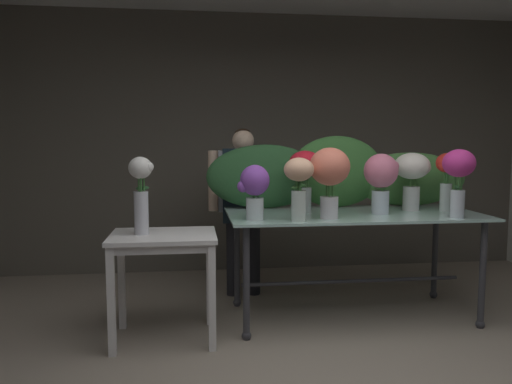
{
  "coord_description": "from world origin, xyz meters",
  "views": [
    {
      "loc": [
        -0.82,
        -2.33,
        1.43
      ],
      "look_at": [
        -0.35,
        1.31,
        1.06
      ],
      "focal_mm": 35.13,
      "sensor_mm": 36.0,
      "label": 1
    }
  ],
  "objects_px": {
    "vase_white_roses_tall": "(141,191)",
    "vase_coral_carnations": "(329,173)",
    "side_table_white": "(164,249)",
    "vase_ivory_roses": "(413,173)",
    "vase_peach_ranunculus": "(299,181)",
    "vase_crimson_dahlias": "(306,171)",
    "vase_violet_stock": "(254,188)",
    "vase_magenta_anemones": "(459,172)",
    "florist": "(243,193)",
    "display_table_glass": "(353,228)",
    "vase_scarlet_hydrangea": "(446,176)",
    "vase_rosy_lilies": "(381,177)"
  },
  "relations": [
    {
      "from": "display_table_glass",
      "to": "vase_ivory_roses",
      "type": "xyz_separation_m",
      "value": [
        0.52,
        0.06,
        0.43
      ]
    },
    {
      "from": "florist",
      "to": "vase_violet_stock",
      "type": "relative_size",
      "value": 3.84
    },
    {
      "from": "vase_magenta_anemones",
      "to": "vase_scarlet_hydrangea",
      "type": "bearing_deg",
      "value": 75.17
    },
    {
      "from": "side_table_white",
      "to": "vase_ivory_roses",
      "type": "xyz_separation_m",
      "value": [
        2.01,
        0.35,
        0.5
      ]
    },
    {
      "from": "display_table_glass",
      "to": "vase_scarlet_hydrangea",
      "type": "relative_size",
      "value": 4.21
    },
    {
      "from": "vase_rosy_lilies",
      "to": "vase_crimson_dahlias",
      "type": "bearing_deg",
      "value": 165.31
    },
    {
      "from": "vase_violet_stock",
      "to": "vase_scarlet_hydrangea",
      "type": "relative_size",
      "value": 0.84
    },
    {
      "from": "vase_white_roses_tall",
      "to": "vase_coral_carnations",
      "type": "bearing_deg",
      "value": 0.95
    },
    {
      "from": "side_table_white",
      "to": "vase_crimson_dahlias",
      "type": "bearing_deg",
      "value": 17.16
    },
    {
      "from": "florist",
      "to": "vase_rosy_lilies",
      "type": "distance_m",
      "value": 1.29
    },
    {
      "from": "vase_coral_carnations",
      "to": "vase_crimson_dahlias",
      "type": "bearing_deg",
      "value": 108.32
    },
    {
      "from": "vase_rosy_lilies",
      "to": "vase_peach_ranunculus",
      "type": "relative_size",
      "value": 1.04
    },
    {
      "from": "side_table_white",
      "to": "vase_coral_carnations",
      "type": "distance_m",
      "value": 1.33
    },
    {
      "from": "display_table_glass",
      "to": "side_table_white",
      "type": "distance_m",
      "value": 1.52
    },
    {
      "from": "vase_crimson_dahlias",
      "to": "vase_magenta_anemones",
      "type": "bearing_deg",
      "value": -21.7
    },
    {
      "from": "vase_violet_stock",
      "to": "vase_white_roses_tall",
      "type": "bearing_deg",
      "value": -178.03
    },
    {
      "from": "vase_crimson_dahlias",
      "to": "vase_white_roses_tall",
      "type": "bearing_deg",
      "value": -164.73
    },
    {
      "from": "vase_ivory_roses",
      "to": "vase_peach_ranunculus",
      "type": "distance_m",
      "value": 1.14
    },
    {
      "from": "vase_crimson_dahlias",
      "to": "florist",
      "type": "bearing_deg",
      "value": 124.57
    },
    {
      "from": "florist",
      "to": "vase_white_roses_tall",
      "type": "bearing_deg",
      "value": -129.99
    },
    {
      "from": "florist",
      "to": "vase_coral_carnations",
      "type": "distance_m",
      "value": 1.13
    },
    {
      "from": "vase_peach_ranunculus",
      "to": "vase_scarlet_hydrangea",
      "type": "bearing_deg",
      "value": 15.67
    },
    {
      "from": "vase_rosy_lilies",
      "to": "florist",
      "type": "bearing_deg",
      "value": 142.15
    },
    {
      "from": "vase_crimson_dahlias",
      "to": "vase_peach_ranunculus",
      "type": "height_order",
      "value": "vase_crimson_dahlias"
    },
    {
      "from": "side_table_white",
      "to": "vase_crimson_dahlias",
      "type": "relative_size",
      "value": 1.56
    },
    {
      "from": "side_table_white",
      "to": "vase_rosy_lilies",
      "type": "height_order",
      "value": "vase_rosy_lilies"
    },
    {
      "from": "vase_violet_stock",
      "to": "vase_crimson_dahlias",
      "type": "bearing_deg",
      "value": 34.94
    },
    {
      "from": "vase_peach_ranunculus",
      "to": "vase_coral_carnations",
      "type": "height_order",
      "value": "vase_coral_carnations"
    },
    {
      "from": "side_table_white",
      "to": "vase_peach_ranunculus",
      "type": "height_order",
      "value": "vase_peach_ranunculus"
    },
    {
      "from": "vase_magenta_anemones",
      "to": "vase_coral_carnations",
      "type": "xyz_separation_m",
      "value": [
        -0.96,
        0.1,
        -0.0
      ]
    },
    {
      "from": "side_table_white",
      "to": "florist",
      "type": "height_order",
      "value": "florist"
    },
    {
      "from": "vase_crimson_dahlias",
      "to": "vase_magenta_anemones",
      "type": "distance_m",
      "value": 1.15
    },
    {
      "from": "florist",
      "to": "vase_peach_ranunculus",
      "type": "bearing_deg",
      "value": -74.9
    },
    {
      "from": "side_table_white",
      "to": "florist",
      "type": "bearing_deg",
      "value": 55.43
    },
    {
      "from": "vase_violet_stock",
      "to": "vase_magenta_anemones",
      "type": "bearing_deg",
      "value": -4.07
    },
    {
      "from": "florist",
      "to": "vase_crimson_dahlias",
      "type": "xyz_separation_m",
      "value": [
        0.44,
        -0.64,
        0.24
      ]
    },
    {
      "from": "display_table_glass",
      "to": "vase_rosy_lilies",
      "type": "bearing_deg",
      "value": -25.41
    },
    {
      "from": "vase_coral_carnations",
      "to": "florist",
      "type": "bearing_deg",
      "value": 119.63
    },
    {
      "from": "side_table_white",
      "to": "vase_peach_ranunculus",
      "type": "distance_m",
      "value": 1.08
    },
    {
      "from": "vase_ivory_roses",
      "to": "vase_scarlet_hydrangea",
      "type": "distance_m",
      "value": 0.27
    },
    {
      "from": "side_table_white",
      "to": "vase_rosy_lilies",
      "type": "bearing_deg",
      "value": 6.54
    },
    {
      "from": "florist",
      "to": "vase_ivory_roses",
      "type": "relative_size",
      "value": 3.24
    },
    {
      "from": "florist",
      "to": "vase_rosy_lilies",
      "type": "height_order",
      "value": "florist"
    },
    {
      "from": "vase_violet_stock",
      "to": "vase_ivory_roses",
      "type": "bearing_deg",
      "value": 13.22
    },
    {
      "from": "florist",
      "to": "vase_coral_carnations",
      "type": "xyz_separation_m",
      "value": [
        0.54,
        -0.96,
        0.24
      ]
    },
    {
      "from": "side_table_white",
      "to": "vase_scarlet_hydrangea",
      "type": "height_order",
      "value": "vase_scarlet_hydrangea"
    },
    {
      "from": "vase_coral_carnations",
      "to": "vase_scarlet_hydrangea",
      "type": "height_order",
      "value": "vase_coral_carnations"
    },
    {
      "from": "side_table_white",
      "to": "vase_ivory_roses",
      "type": "distance_m",
      "value": 2.1
    },
    {
      "from": "side_table_white",
      "to": "vase_coral_carnations",
      "type": "relative_size",
      "value": 1.47
    },
    {
      "from": "side_table_white",
      "to": "vase_magenta_anemones",
      "type": "xyz_separation_m",
      "value": [
        2.18,
        -0.08,
        0.54
      ]
    }
  ]
}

